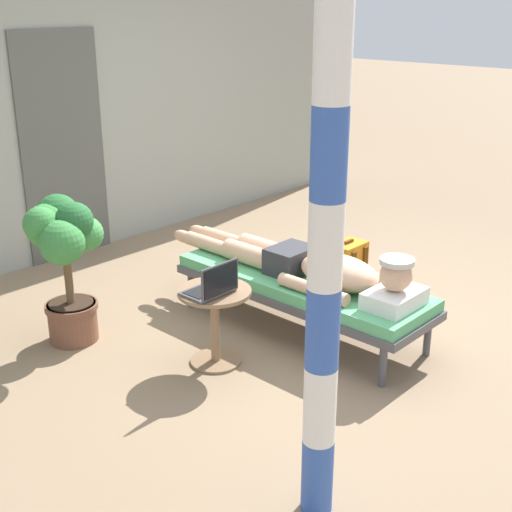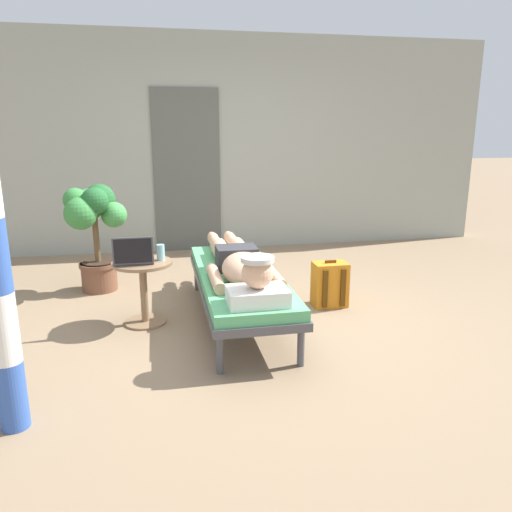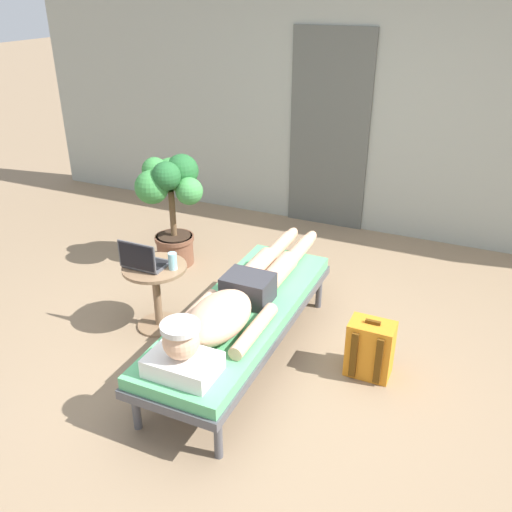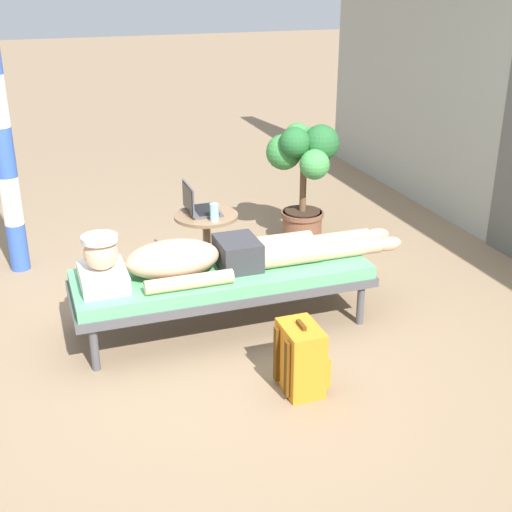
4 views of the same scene
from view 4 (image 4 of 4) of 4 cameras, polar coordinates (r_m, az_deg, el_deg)
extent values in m
plane|color=#8C7256|center=(4.54, -2.82, -6.77)|extent=(40.00, 40.00, 0.00)
cylinder|color=#4C4C51|center=(5.13, 5.84, -1.38)|extent=(0.05, 0.05, 0.28)
cylinder|color=#4C4C51|center=(4.69, 8.62, -4.00)|extent=(0.05, 0.05, 0.28)
cylinder|color=#4C4C51|center=(4.73, -14.00, -4.25)|extent=(0.05, 0.05, 0.28)
cylinder|color=#4C4C51|center=(4.24, -13.19, -7.51)|extent=(0.05, 0.05, 0.28)
cube|color=#4C4C51|center=(4.54, -2.77, -2.30)|extent=(0.65, 1.96, 0.06)
cube|color=#59B272|center=(4.51, -2.79, -1.50)|extent=(0.62, 1.92, 0.08)
cube|color=white|center=(4.34, -12.52, -1.71)|extent=(0.40, 0.28, 0.11)
sphere|color=#D8A884|center=(4.28, -12.70, 0.24)|extent=(0.21, 0.21, 0.21)
cylinder|color=silver|center=(4.24, -12.82, 1.42)|extent=(0.22, 0.22, 0.03)
ellipsoid|color=#D8A884|center=(4.38, -6.89, -0.23)|extent=(0.35, 0.60, 0.23)
cylinder|color=#D8A884|center=(4.61, -6.85, 0.08)|extent=(0.09, 0.55, 0.09)
cylinder|color=#D8A884|center=(4.22, -5.53, -2.14)|extent=(0.09, 0.55, 0.09)
cube|color=#333338|center=(4.49, -1.52, 0.25)|extent=(0.33, 0.26, 0.19)
cylinder|color=#D8A884|center=(4.67, 2.14, 0.94)|extent=(0.15, 0.42, 0.15)
cylinder|color=#D8A884|center=(4.84, 6.88, 1.34)|extent=(0.11, 0.44, 0.11)
ellipsoid|color=#D8A884|center=(4.97, 9.90, 1.69)|extent=(0.09, 0.20, 0.10)
cylinder|color=#D8A884|center=(4.53, 2.91, 0.17)|extent=(0.15, 0.42, 0.15)
cylinder|color=#D8A884|center=(4.70, 7.77, 0.61)|extent=(0.11, 0.44, 0.11)
ellipsoid|color=#D8A884|center=(4.83, 10.85, 0.99)|extent=(0.09, 0.20, 0.10)
cylinder|color=#8C6B4C|center=(5.36, -3.99, -1.73)|extent=(0.34, 0.34, 0.02)
cylinder|color=#8C6B4C|center=(5.26, -4.07, 0.73)|extent=(0.06, 0.06, 0.48)
cylinder|color=#8C6B4C|center=(5.17, -4.14, 3.32)|extent=(0.48, 0.48, 0.02)
cube|color=#4C4C51|center=(5.22, -4.32, 3.74)|extent=(0.31, 0.22, 0.02)
cube|color=black|center=(5.22, -4.22, 3.86)|extent=(0.27, 0.15, 0.00)
cube|color=#4C4C51|center=(5.16, -5.61, 4.78)|extent=(0.31, 0.01, 0.21)
cube|color=black|center=(5.16, -5.70, 4.77)|extent=(0.29, 0.00, 0.19)
cylinder|color=#99D8E5|center=(5.02, -3.47, 3.63)|extent=(0.06, 0.06, 0.13)
cube|color=orange|center=(3.94, 3.68, -8.42)|extent=(0.30, 0.20, 0.40)
cube|color=orange|center=(4.02, 5.26, -8.96)|extent=(0.23, 0.04, 0.18)
cube|color=#56330C|center=(3.97, 1.71, -8.12)|extent=(0.04, 0.02, 0.34)
cube|color=#56330C|center=(3.84, 2.60, -9.33)|extent=(0.04, 0.02, 0.34)
cube|color=#56330C|center=(3.83, 3.76, -5.72)|extent=(0.10, 0.02, 0.02)
cylinder|color=brown|center=(6.00, 3.82, 2.42)|extent=(0.34, 0.34, 0.28)
cylinder|color=brown|center=(5.96, 3.85, 3.50)|extent=(0.37, 0.37, 0.04)
cylinder|color=#332319|center=(5.95, 3.85, 3.72)|extent=(0.31, 0.31, 0.01)
cylinder|color=brown|center=(5.88, 3.91, 5.71)|extent=(0.06, 0.06, 0.44)
sphere|color=#429347|center=(5.66, 4.86, 7.55)|extent=(0.25, 0.25, 0.25)
sphere|color=#23602D|center=(5.79, 5.40, 9.29)|extent=(0.30, 0.30, 0.30)
sphere|color=#38843D|center=(5.88, 4.70, 9.11)|extent=(0.31, 0.31, 0.31)
sphere|color=#38843D|center=(5.92, 3.44, 9.83)|extent=(0.23, 0.23, 0.23)
sphere|color=#38843D|center=(5.85, 2.32, 8.59)|extent=(0.30, 0.30, 0.30)
sphere|color=#23602D|center=(5.72, 3.22, 9.33)|extent=(0.26, 0.26, 0.26)
cylinder|color=#3359B2|center=(5.76, -19.07, 0.75)|extent=(0.15, 0.15, 0.38)
cylinder|color=white|center=(5.63, -19.57, 4.32)|extent=(0.15, 0.15, 0.38)
cylinder|color=#3359B2|center=(5.53, -20.10, 8.05)|extent=(0.15, 0.15, 0.38)
camera|label=1|loc=(7.74, -34.38, 19.64)|focal=48.82mm
camera|label=2|loc=(5.35, -49.73, 7.59)|focal=34.90mm
camera|label=3|loc=(3.08, -56.44, 16.06)|focal=38.46mm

